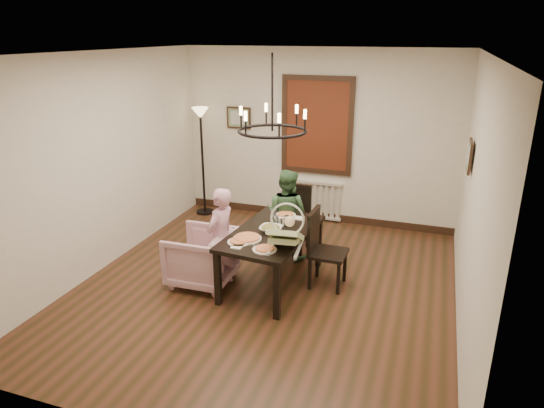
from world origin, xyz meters
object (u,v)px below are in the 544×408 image
Objects in this scene: armchair at (201,257)px; elderly_woman at (221,246)px; seated_man at (286,221)px; floor_lamp at (203,163)px; baby_bouncer at (286,233)px; chair_far at (293,220)px; drinking_glass at (276,221)px; dining_table at (272,237)px; chair_right at (329,249)px.

armchair is 0.32m from elderly_woman.
seated_man is 0.59× the size of floor_lamp.
elderly_woman is 1.90× the size of baby_bouncer.
seated_man is at bearing 100.30° from baby_bouncer.
elderly_woman is 1.17m from seated_man.
armchair is 0.73× the size of seated_man.
chair_far reaches higher than drinking_glass.
floor_lamp is (-2.26, 2.45, -0.00)m from baby_bouncer.
armchair is 5.96× the size of drinking_glass.
baby_bouncer reaches higher than armchair.
armchair is at bearing -121.48° from chair_far.
dining_table is 2.83m from floor_lamp.
armchair is at bearing -158.41° from dining_table.
baby_bouncer is (0.31, -0.43, 0.27)m from dining_table.
drinking_glass is (-0.67, -0.03, 0.29)m from chair_right.
floor_lamp is (-1.95, 2.03, 0.27)m from dining_table.
floor_lamp is at bearing 125.94° from baby_bouncer.
armchair is (-0.81, -1.29, -0.13)m from chair_far.
armchair is 1.30m from baby_bouncer.
seated_man is (0.51, 1.05, -0.00)m from elderly_woman.
chair_far is 1.10m from chair_right.
chair_far is at bearing -88.39° from seated_man.
dining_table is 0.71m from chair_right.
chair_right is 7.70× the size of drinking_glass.
baby_bouncer is (-0.36, -0.61, 0.40)m from chair_right.
chair_right is 1.29× the size of armchair.
elderly_woman reaches higher than seated_man.
elderly_woman is (-0.59, -0.23, -0.11)m from dining_table.
baby_bouncer is at bearing -62.17° from drinking_glass.
chair_right is 1.59m from armchair.
chair_far is 1.25× the size of armchair.
armchair is at bearing 107.68° from chair_right.
dining_table is at bearing -46.12° from floor_lamp.
floor_lamp reaches higher than chair_far.
drinking_glass is at bearing -86.90° from chair_far.
seated_man is at bearing -32.79° from floor_lamp.
floor_lamp is (-1.91, 0.99, 0.42)m from chair_far.
baby_bouncer is 0.31× the size of floor_lamp.
chair_right reaches higher than chair_far.
baby_bouncer reaches higher than dining_table.
dining_table is 0.59m from baby_bouncer.
dining_table is 0.94m from armchair.
floor_lamp is (-1.88, 1.21, 0.37)m from seated_man.
baby_bouncer is at bearing -49.28° from dining_table.
dining_table is at bearing 107.26° from chair_right.
drinking_glass is at bearing 93.64° from chair_right.
floor_lamp is at bearing -22.35° from seated_man.
elderly_woman reaches higher than chair_far.
seated_man reaches higher than chair_far.
chair_far reaches higher than dining_table.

